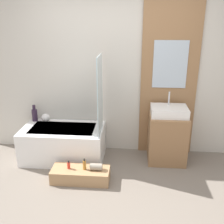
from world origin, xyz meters
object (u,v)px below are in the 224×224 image
vase_tall_dark (35,114)px  bottle_soap_secondary (84,165)px  wooden_step_bench (81,175)px  sink (169,111)px  bottle_soap_primary (69,165)px  bathtub (64,143)px  vase_round_light (46,118)px

vase_tall_dark → bottle_soap_secondary: vase_tall_dark is taller
wooden_step_bench → sink: bearing=29.1°
bottle_soap_secondary → bottle_soap_primary: bearing=-180.0°
vase_tall_dark → bathtub: bearing=-26.4°
vase_tall_dark → bottle_soap_secondary: 1.33m
sink → bottle_soap_secondary: bearing=-149.7°
bathtub → bottle_soap_secondary: bearing=-53.7°
bathtub → vase_tall_dark: bearing=153.6°
wooden_step_bench → vase_tall_dark: (-0.90, 0.85, 0.52)m
wooden_step_bench → vase_round_light: 1.19m
wooden_step_bench → sink: (1.20, 0.67, 0.71)m
wooden_step_bench → bottle_soap_secondary: bottle_soap_secondary is taller
wooden_step_bench → sink: size_ratio=1.48×
vase_round_light → bottle_soap_primary: 1.05m
wooden_step_bench → bottle_soap_primary: bottle_soap_primary is taller
bathtub → vase_tall_dark: vase_tall_dark is taller
wooden_step_bench → vase_round_light: bearing=130.7°
wooden_step_bench → sink: 1.55m
bathtub → bottle_soap_primary: bathtub is taller
vase_tall_dark → vase_round_light: size_ratio=2.02×
sink → vase_round_light: sink is taller
bathtub → vase_round_light: (-0.34, 0.24, 0.32)m
sink → vase_tall_dark: sink is taller
sink → bottle_soap_primary: bearing=-153.8°
vase_round_light → bottle_soap_secondary: vase_round_light is taller
bathtub → bottle_soap_primary: 0.63m
vase_round_light → bottle_soap_secondary: bearing=-47.1°
sink → bottle_soap_primary: (-1.36, -0.67, -0.57)m
sink → vase_round_light: bearing=175.3°
vase_tall_dark → bottle_soap_primary: 1.19m
sink → vase_tall_dark: 2.11m
vase_tall_dark → bottle_soap_secondary: (0.95, -0.85, -0.36)m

